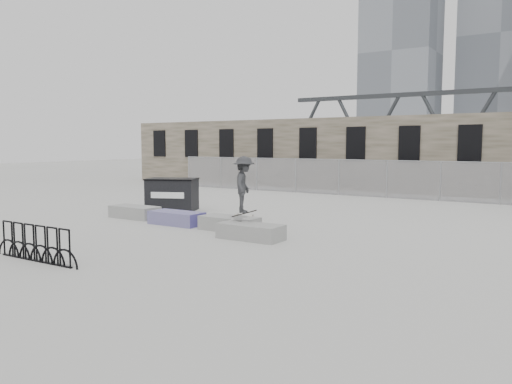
# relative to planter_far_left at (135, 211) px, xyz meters

# --- Properties ---
(ground) EXTENTS (120.00, 120.00, 0.00)m
(ground) POSITION_rel_planter_far_left_xyz_m (3.18, -0.04, -0.26)
(ground) COLOR #AFAFAA
(ground) RESTS_ON ground
(stone_wall) EXTENTS (36.00, 2.58, 4.50)m
(stone_wall) POSITION_rel_planter_far_left_xyz_m (3.18, 16.20, 2.00)
(stone_wall) COLOR brown
(stone_wall) RESTS_ON ground
(chainlink_fence) EXTENTS (22.06, 0.06, 2.02)m
(chainlink_fence) POSITION_rel_planter_far_left_xyz_m (3.18, 12.46, 0.78)
(chainlink_fence) COLOR gray
(chainlink_fence) RESTS_ON ground
(planter_far_left) EXTENTS (2.00, 0.90, 0.47)m
(planter_far_left) POSITION_rel_planter_far_left_xyz_m (0.00, 0.00, 0.00)
(planter_far_left) COLOR gray
(planter_far_left) RESTS_ON ground
(planter_center_left) EXTENTS (2.00, 0.90, 0.47)m
(planter_center_left) POSITION_rel_planter_far_left_xyz_m (2.45, -0.32, 0.00)
(planter_center_left) COLOR navy
(planter_center_left) RESTS_ON ground
(planter_center_right) EXTENTS (2.00, 0.90, 0.47)m
(planter_center_right) POSITION_rel_planter_far_left_xyz_m (4.75, -0.28, 0.00)
(planter_center_right) COLOR gray
(planter_center_right) RESTS_ON ground
(planter_offset) EXTENTS (2.00, 0.90, 0.47)m
(planter_offset) POSITION_rel_planter_far_left_xyz_m (6.19, -1.19, 0.00)
(planter_offset) COLOR gray
(planter_offset) RESTS_ON ground
(dumpster) EXTENTS (2.46, 2.04, 1.39)m
(dumpster) POSITION_rel_planter_far_left_xyz_m (-0.30, 2.49, 0.45)
(dumpster) COLOR black
(dumpster) RESTS_ON ground
(bike_rack) EXTENTS (3.14, 0.10, 0.90)m
(bike_rack) POSITION_rel_planter_far_left_xyz_m (3.31, -6.44, 0.18)
(bike_rack) COLOR black
(bike_rack) RESTS_ON ground
(skyline_towers) EXTENTS (58.00, 28.00, 48.00)m
(skyline_towers) POSITION_rel_planter_far_left_xyz_m (2.17, 93.77, 20.54)
(skyline_towers) COLOR slate
(skyline_towers) RESTS_ON ground
(skateboarder) EXTENTS (1.09, 1.30, 1.91)m
(skateboarder) POSITION_rel_planter_far_left_xyz_m (5.76, -0.90, 1.37)
(skateboarder) COLOR #2C2D2F
(skateboarder) RESTS_ON ground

